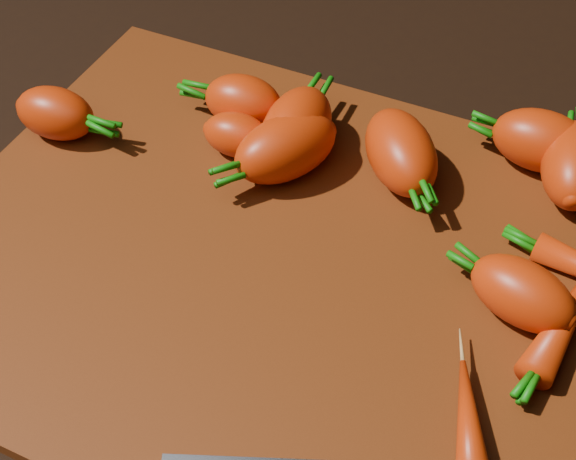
% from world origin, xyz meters
% --- Properties ---
extents(ground, '(2.00, 2.00, 0.01)m').
position_xyz_m(ground, '(0.00, 0.00, -0.01)').
color(ground, black).
extents(cutting_board, '(0.50, 0.40, 0.01)m').
position_xyz_m(cutting_board, '(0.00, 0.00, 0.01)').
color(cutting_board, '#6A2B0D').
rests_on(cutting_board, ground).
extents(carrot_0, '(0.07, 0.05, 0.04)m').
position_xyz_m(carrot_0, '(-0.22, 0.04, 0.03)').
color(carrot_0, red).
rests_on(carrot_0, cutting_board).
extents(carrot_1, '(0.07, 0.05, 0.04)m').
position_xyz_m(carrot_1, '(-0.09, 0.12, 0.03)').
color(carrot_1, red).
rests_on(carrot_1, cutting_board).
extents(carrot_2, '(0.09, 0.10, 0.05)m').
position_xyz_m(carrot_2, '(0.05, 0.11, 0.04)').
color(carrot_2, red).
rests_on(carrot_2, cutting_board).
extents(carrot_3, '(0.06, 0.09, 0.05)m').
position_xyz_m(carrot_3, '(-0.04, 0.10, 0.04)').
color(carrot_3, red).
rests_on(carrot_3, cutting_board).
extents(carrot_4, '(0.08, 0.05, 0.05)m').
position_xyz_m(carrot_4, '(0.14, 0.17, 0.04)').
color(carrot_4, red).
rests_on(carrot_4, cutting_board).
extents(carrot_5, '(0.06, 0.04, 0.04)m').
position_xyz_m(carrot_5, '(-0.08, 0.08, 0.03)').
color(carrot_5, red).
rests_on(carrot_5, cutting_board).
extents(carrot_6, '(0.08, 0.06, 0.04)m').
position_xyz_m(carrot_6, '(0.16, 0.02, 0.03)').
color(carrot_6, red).
rests_on(carrot_6, cutting_board).
extents(carrot_7, '(0.04, 0.12, 0.02)m').
position_xyz_m(carrot_7, '(0.19, 0.03, 0.02)').
color(carrot_7, red).
rests_on(carrot_7, cutting_board).
extents(carrot_9, '(0.05, 0.09, 0.02)m').
position_xyz_m(carrot_9, '(0.16, -0.08, 0.02)').
color(carrot_9, red).
rests_on(carrot_9, cutting_board).
extents(carrot_10, '(0.09, 0.10, 0.05)m').
position_xyz_m(carrot_10, '(-0.03, 0.08, 0.04)').
color(carrot_10, red).
rests_on(carrot_10, cutting_board).
extents(carrot_11, '(0.06, 0.09, 0.05)m').
position_xyz_m(carrot_11, '(0.17, 0.15, 0.04)').
color(carrot_11, red).
rests_on(carrot_11, cutting_board).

